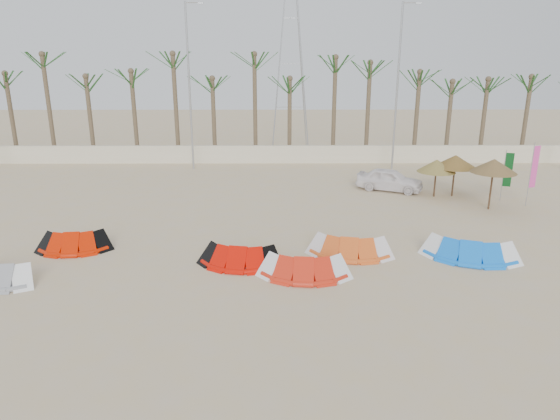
{
  "coord_description": "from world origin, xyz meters",
  "views": [
    {
      "loc": [
        -0.13,
        -14.46,
        7.67
      ],
      "look_at": [
        0.0,
        6.0,
        1.3
      ],
      "focal_mm": 32.0,
      "sensor_mm": 36.0,
      "label": 1
    }
  ],
  "objects_px": {
    "kite_grey": "(0,270)",
    "car": "(390,180)",
    "parasol_right": "(455,161)",
    "kite_red_mid": "(240,253)",
    "parasol_left": "(437,166)",
    "kite_red_right": "(304,263)",
    "kite_orange": "(348,243)",
    "parasol_mid": "(494,166)",
    "kite_blue": "(467,246)",
    "kite_red_left": "(76,239)"
  },
  "relations": [
    {
      "from": "car",
      "to": "kite_red_mid",
      "type": "bearing_deg",
      "value": 167.9
    },
    {
      "from": "kite_orange",
      "to": "parasol_left",
      "type": "height_order",
      "value": "parasol_left"
    },
    {
      "from": "parasol_right",
      "to": "kite_red_mid",
      "type": "bearing_deg",
      "value": -140.18
    },
    {
      "from": "kite_orange",
      "to": "parasol_mid",
      "type": "relative_size",
      "value": 1.32
    },
    {
      "from": "kite_orange",
      "to": "parasol_mid",
      "type": "height_order",
      "value": "parasol_mid"
    },
    {
      "from": "parasol_left",
      "to": "parasol_mid",
      "type": "bearing_deg",
      "value": -49.41
    },
    {
      "from": "kite_grey",
      "to": "kite_orange",
      "type": "distance_m",
      "value": 12.93
    },
    {
      "from": "kite_red_mid",
      "to": "parasol_mid",
      "type": "relative_size",
      "value": 1.25
    },
    {
      "from": "kite_blue",
      "to": "car",
      "type": "relative_size",
      "value": 1.02
    },
    {
      "from": "parasol_right",
      "to": "kite_red_left",
      "type": "bearing_deg",
      "value": -156.43
    },
    {
      "from": "parasol_right",
      "to": "car",
      "type": "distance_m",
      "value": 3.79
    },
    {
      "from": "kite_red_left",
      "to": "parasol_right",
      "type": "relative_size",
      "value": 1.29
    },
    {
      "from": "kite_red_mid",
      "to": "parasol_mid",
      "type": "xyz_separation_m",
      "value": [
        12.44,
        6.94,
        1.88
      ]
    },
    {
      "from": "kite_red_mid",
      "to": "kite_orange",
      "type": "bearing_deg",
      "value": 12.58
    },
    {
      "from": "kite_grey",
      "to": "kite_orange",
      "type": "xyz_separation_m",
      "value": [
        12.69,
        2.48,
        0.0
      ]
    },
    {
      "from": "kite_red_right",
      "to": "parasol_right",
      "type": "xyz_separation_m",
      "value": [
        9.0,
        10.51,
        1.58
      ]
    },
    {
      "from": "kite_orange",
      "to": "car",
      "type": "distance_m",
      "value": 10.48
    },
    {
      "from": "kite_red_left",
      "to": "parasol_mid",
      "type": "relative_size",
      "value": 1.15
    },
    {
      "from": "kite_red_mid",
      "to": "kite_red_right",
      "type": "relative_size",
      "value": 0.99
    },
    {
      "from": "kite_blue",
      "to": "parasol_left",
      "type": "xyz_separation_m",
      "value": [
        1.35,
        8.78,
        1.35
      ]
    },
    {
      "from": "kite_red_left",
      "to": "car",
      "type": "bearing_deg",
      "value": 31.63
    },
    {
      "from": "kite_red_right",
      "to": "parasol_left",
      "type": "bearing_deg",
      "value": 52.68
    },
    {
      "from": "kite_red_right",
      "to": "parasol_mid",
      "type": "bearing_deg",
      "value": 38.36
    },
    {
      "from": "kite_red_mid",
      "to": "car",
      "type": "bearing_deg",
      "value": 53.04
    },
    {
      "from": "kite_grey",
      "to": "kite_red_mid",
      "type": "relative_size",
      "value": 0.96
    },
    {
      "from": "kite_red_right",
      "to": "kite_blue",
      "type": "relative_size",
      "value": 0.85
    },
    {
      "from": "kite_grey",
      "to": "car",
      "type": "relative_size",
      "value": 0.84
    },
    {
      "from": "parasol_left",
      "to": "parasol_mid",
      "type": "distance_m",
      "value": 3.28
    },
    {
      "from": "kite_red_right",
      "to": "kite_grey",
      "type": "bearing_deg",
      "value": -177.34
    },
    {
      "from": "kite_red_left",
      "to": "car",
      "type": "relative_size",
      "value": 0.79
    },
    {
      "from": "kite_orange",
      "to": "car",
      "type": "relative_size",
      "value": 0.91
    },
    {
      "from": "kite_red_right",
      "to": "parasol_mid",
      "type": "height_order",
      "value": "parasol_mid"
    },
    {
      "from": "kite_blue",
      "to": "parasol_right",
      "type": "height_order",
      "value": "parasol_right"
    },
    {
      "from": "parasol_left",
      "to": "parasol_mid",
      "type": "xyz_separation_m",
      "value": [
        2.11,
        -2.46,
        0.52
      ]
    },
    {
      "from": "kite_red_mid",
      "to": "kite_red_right",
      "type": "bearing_deg",
      "value": -22.94
    },
    {
      "from": "kite_grey",
      "to": "kite_orange",
      "type": "height_order",
      "value": "same"
    },
    {
      "from": "parasol_mid",
      "to": "kite_orange",
      "type": "bearing_deg",
      "value": -143.7
    },
    {
      "from": "kite_grey",
      "to": "kite_red_mid",
      "type": "xyz_separation_m",
      "value": [
        8.39,
        1.51,
        0.0
      ]
    },
    {
      "from": "kite_red_mid",
      "to": "parasol_left",
      "type": "xyz_separation_m",
      "value": [
        10.33,
        9.39,
        1.36
      ]
    },
    {
      "from": "kite_red_left",
      "to": "kite_red_mid",
      "type": "bearing_deg",
      "value": -12.57
    },
    {
      "from": "parasol_mid",
      "to": "parasol_right",
      "type": "xyz_separation_m",
      "value": [
        -1.05,
        2.56,
        -0.3
      ]
    },
    {
      "from": "kite_red_right",
      "to": "kite_blue",
      "type": "bearing_deg",
      "value": 13.92
    },
    {
      "from": "kite_red_right",
      "to": "parasol_right",
      "type": "height_order",
      "value": "parasol_right"
    },
    {
      "from": "parasol_right",
      "to": "kite_orange",
      "type": "bearing_deg",
      "value": -129.69
    },
    {
      "from": "parasol_left",
      "to": "car",
      "type": "distance_m",
      "value": 2.85
    },
    {
      "from": "kite_grey",
      "to": "car",
      "type": "distance_m",
      "value": 20.53
    },
    {
      "from": "kite_blue",
      "to": "parasol_mid",
      "type": "height_order",
      "value": "parasol_mid"
    },
    {
      "from": "kite_grey",
      "to": "parasol_left",
      "type": "height_order",
      "value": "parasol_left"
    },
    {
      "from": "car",
      "to": "parasol_left",
      "type": "bearing_deg",
      "value": -95.93
    },
    {
      "from": "kite_red_mid",
      "to": "parasol_left",
      "type": "height_order",
      "value": "parasol_left"
    }
  ]
}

